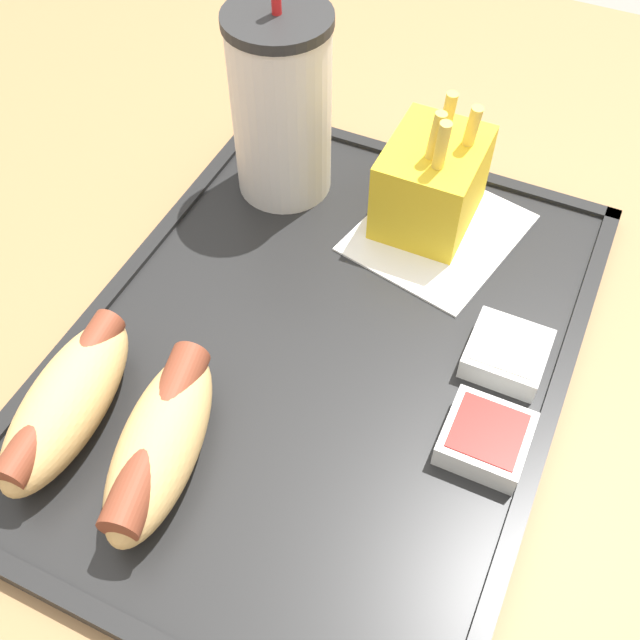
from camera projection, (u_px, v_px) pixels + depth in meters
name	position (u px, v px, depth m)	size (l,w,h in m)	color
ground_plane	(345.00, 639.00, 1.13)	(8.00, 8.00, 0.00)	gray
dining_table	(354.00, 544.00, 0.84)	(1.08, 1.19, 0.75)	olive
food_tray	(320.00, 350.00, 0.53)	(0.45, 0.34, 0.01)	black
paper_napkin	(438.00, 233.00, 0.60)	(0.15, 0.14, 0.00)	white
soda_cup	(281.00, 107.00, 0.58)	(0.08, 0.08, 0.19)	silver
hot_dog_far	(67.00, 401.00, 0.47)	(0.14, 0.06, 0.05)	tan
hot_dog_near	(160.00, 442.00, 0.45)	(0.14, 0.07, 0.05)	tan
fries_carton	(432.00, 182.00, 0.58)	(0.09, 0.07, 0.11)	gold
sauce_cup_mayo	(507.00, 353.00, 0.51)	(0.05, 0.05, 0.02)	silver
sauce_cup_ketchup	(486.00, 438.00, 0.47)	(0.05, 0.05, 0.02)	silver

